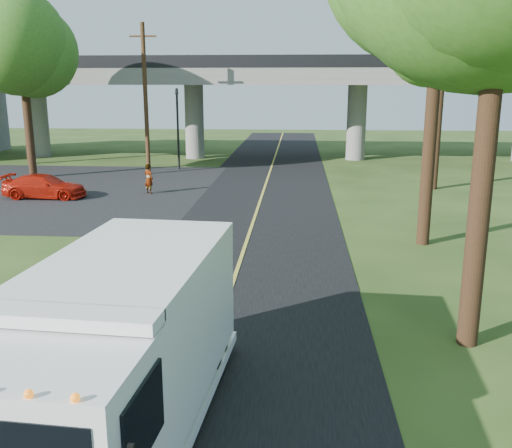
# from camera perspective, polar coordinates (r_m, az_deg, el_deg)

# --- Properties ---
(ground) EXTENTS (120.00, 120.00, 0.00)m
(ground) POSITION_cam_1_polar(r_m,az_deg,el_deg) (12.15, -4.76, -13.00)
(ground) COLOR #294017
(ground) RESTS_ON ground
(road) EXTENTS (7.00, 90.00, 0.02)m
(road) POSITION_cam_1_polar(r_m,az_deg,el_deg) (21.48, -0.65, -0.89)
(road) COLOR black
(road) RESTS_ON ground
(parking_lot) EXTENTS (16.00, 18.00, 0.01)m
(parking_lot) POSITION_cam_1_polar(r_m,az_deg,el_deg) (31.88, -19.49, 3.17)
(parking_lot) COLOR black
(parking_lot) RESTS_ON ground
(lane_line) EXTENTS (0.12, 90.00, 0.01)m
(lane_line) POSITION_cam_1_polar(r_m,az_deg,el_deg) (21.47, -0.65, -0.84)
(lane_line) COLOR gold
(lane_line) RESTS_ON road
(overpass) EXTENTS (54.00, 10.00, 7.30)m
(overpass) POSITION_cam_1_polar(r_m,az_deg,el_deg) (42.74, 1.89, 12.61)
(overpass) COLOR slate
(overpass) RESTS_ON ground
(traffic_signal) EXTENTS (0.18, 0.22, 5.20)m
(traffic_signal) POSITION_cam_1_polar(r_m,az_deg,el_deg) (37.58, -7.85, 10.25)
(traffic_signal) COLOR black
(traffic_signal) RESTS_ON ground
(utility_pole) EXTENTS (1.60, 0.26, 9.00)m
(utility_pole) POSITION_cam_1_polar(r_m,az_deg,el_deg) (35.93, -10.99, 12.20)
(utility_pole) COLOR #472D19
(utility_pole) RESTS_ON ground
(tree_right_far) EXTENTS (5.77, 5.67, 10.99)m
(tree_right_far) POSITION_cam_1_polar(r_m,az_deg,el_deg) (31.55, 18.82, 18.29)
(tree_right_far) COLOR #382314
(tree_right_far) RESTS_ON ground
(tree_left_lot) EXTENTS (5.60, 5.50, 10.50)m
(tree_left_lot) POSITION_cam_1_polar(r_m,az_deg,el_deg) (36.15, -22.29, 16.72)
(tree_left_lot) COLOR #382314
(tree_left_lot) RESTS_ON ground
(tree_left_far) EXTENTS (5.26, 5.16, 9.89)m
(tree_left_far) POSITION_cam_1_polar(r_m,az_deg,el_deg) (42.82, -22.33, 15.50)
(tree_left_far) COLOR #382314
(tree_left_far) RESTS_ON ground
(step_van) EXTENTS (2.96, 6.93, 2.84)m
(step_van) POSITION_cam_1_polar(r_m,az_deg,el_deg) (9.11, -13.69, -12.13)
(step_van) COLOR white
(step_van) RESTS_ON ground
(red_sedan) EXTENTS (4.03, 1.66, 1.17)m
(red_sedan) POSITION_cam_1_polar(r_m,az_deg,el_deg) (29.87, -20.38, 3.55)
(red_sedan) COLOR #B4180B
(red_sedan) RESTS_ON ground
(pedestrian) EXTENTS (0.67, 0.61, 1.54)m
(pedestrian) POSITION_cam_1_polar(r_m,az_deg,el_deg) (29.60, -10.68, 4.46)
(pedestrian) COLOR gray
(pedestrian) RESTS_ON ground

